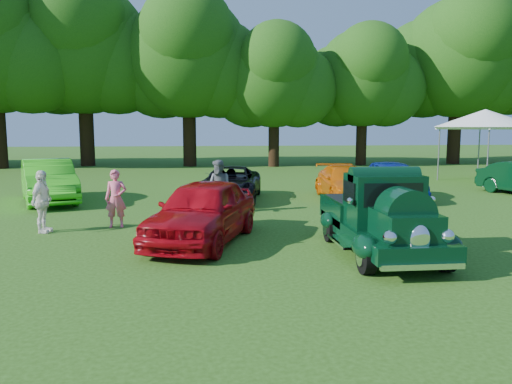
{
  "coord_description": "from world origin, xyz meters",
  "views": [
    {
      "loc": [
        -1.96,
        -10.24,
        2.72
      ],
      "look_at": [
        -0.68,
        1.96,
        1.1
      ],
      "focal_mm": 35.0,
      "sensor_mm": 36.0,
      "label": 1
    }
  ],
  "objects": [
    {
      "name": "spectator_white",
      "position": [
        -6.1,
        2.87,
        0.81
      ],
      "size": [
        0.53,
        0.99,
        1.61
      ],
      "primitive_type": "imported",
      "rotation": [
        0.0,
        0.0,
        1.42
      ],
      "color": "white",
      "rests_on": "ground"
    },
    {
      "name": "hero_pickup",
      "position": [
        1.77,
        -0.05,
        0.75
      ],
      "size": [
        2.06,
        4.42,
        1.73
      ],
      "color": "black",
      "rests_on": "ground"
    },
    {
      "name": "back_car_black",
      "position": [
        -1.02,
        8.01,
        0.62
      ],
      "size": [
        2.79,
        4.76,
        1.24
      ],
      "primitive_type": "imported",
      "rotation": [
        0.0,
        0.0,
        -0.17
      ],
      "color": "black",
      "rests_on": "ground"
    },
    {
      "name": "ground",
      "position": [
        0.0,
        0.0,
        0.0
      ],
      "size": [
        120.0,
        120.0,
        0.0
      ],
      "primitive_type": "plane",
      "color": "#274B11",
      "rests_on": "ground"
    },
    {
      "name": "back_car_lime",
      "position": [
        -7.52,
        8.22,
        0.77
      ],
      "size": [
        3.22,
        4.95,
        1.54
      ],
      "primitive_type": "imported",
      "rotation": [
        0.0,
        0.0,
        0.37
      ],
      "color": "#34C81A",
      "rests_on": "ground"
    },
    {
      "name": "tree_line",
      "position": [
        -0.74,
        24.27,
        7.42
      ],
      "size": [
        64.92,
        11.11,
        12.5
      ],
      "color": "black",
      "rests_on": "ground"
    },
    {
      "name": "spectator_pink",
      "position": [
        -4.34,
        3.4,
        0.78
      ],
      "size": [
        0.58,
        0.39,
        1.57
      ],
      "primitive_type": "imported",
      "rotation": [
        0.0,
        0.0,
        0.02
      ],
      "color": "#EA6080",
      "rests_on": "ground"
    },
    {
      "name": "red_convertible",
      "position": [
        -2.0,
        1.37,
        0.74
      ],
      "size": [
        3.11,
        4.7,
        1.49
      ],
      "primitive_type": "imported",
      "rotation": [
        0.0,
        0.0,
        -0.34
      ],
      "color": "#9F060F",
      "rests_on": "ground"
    },
    {
      "name": "back_car_orange",
      "position": [
        3.32,
        7.89,
        0.62
      ],
      "size": [
        1.88,
        4.33,
        1.24
      ],
      "primitive_type": "imported",
      "rotation": [
        0.0,
        0.0,
        -0.03
      ],
      "color": "#D56207",
      "rests_on": "ground"
    },
    {
      "name": "spectator_grey",
      "position": [
        -1.49,
        5.22,
        0.84
      ],
      "size": [
        1.04,
        1.01,
        1.68
      ],
      "primitive_type": "imported",
      "rotation": [
        0.0,
        0.0,
        -0.66
      ],
      "color": "slate",
      "rests_on": "ground"
    },
    {
      "name": "canopy_tent",
      "position": [
        11.77,
        13.11,
        3.09
      ],
      "size": [
        6.09,
        6.09,
        3.55
      ],
      "rotation": [
        0.0,
        0.0,
        0.36
      ],
      "color": "white",
      "rests_on": "ground"
    },
    {
      "name": "back_car_blue",
      "position": [
        5.09,
        7.8,
        0.73
      ],
      "size": [
        2.05,
        4.41,
        1.46
      ],
      "primitive_type": "imported",
      "rotation": [
        0.0,
        0.0,
        -0.08
      ],
      "color": "#0D2293",
      "rests_on": "ground"
    }
  ]
}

